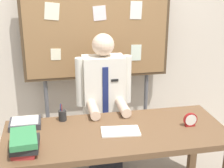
{
  "coord_description": "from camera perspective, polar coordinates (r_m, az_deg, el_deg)",
  "views": [
    {
      "loc": [
        -0.5,
        -2.33,
        1.99
      ],
      "look_at": [
        0.0,
        0.19,
        1.08
      ],
      "focal_mm": 51.57,
      "sensor_mm": 36.0,
      "label": 1
    }
  ],
  "objects": [
    {
      "name": "back_wall",
      "position": [
        3.62,
        -3.14,
        9.25
      ],
      "size": [
        6.4,
        0.08,
        2.7
      ],
      "primitive_type": "cube",
      "color": "beige",
      "rests_on": "ground_plane"
    },
    {
      "name": "desk",
      "position": [
        2.73,
        0.77,
        -9.91
      ],
      "size": [
        1.85,
        0.76,
        0.73
      ],
      "color": "brown",
      "rests_on": "ground_plane"
    },
    {
      "name": "person",
      "position": [
        3.26,
        -1.45,
        -4.41
      ],
      "size": [
        0.55,
        0.56,
        1.43
      ],
      "color": "#2D2D33",
      "rests_on": "ground_plane"
    },
    {
      "name": "bulletin_board",
      "position": [
        3.42,
        -2.65,
        8.61
      ],
      "size": [
        1.56,
        0.09,
        1.86
      ],
      "color": "#4C3823",
      "rests_on": "ground_plane"
    },
    {
      "name": "book_stack",
      "position": [
        2.46,
        -15.23,
        -10.05
      ],
      "size": [
        0.22,
        0.31,
        0.13
      ],
      "color": "#B22D2D",
      "rests_on": "desk"
    },
    {
      "name": "open_notebook",
      "position": [
        2.68,
        1.51,
        -8.38
      ],
      "size": [
        0.33,
        0.21,
        0.01
      ],
      "primitive_type": "cube",
      "rotation": [
        0.0,
        0.0,
        -0.1
      ],
      "color": "white",
      "rests_on": "desk"
    },
    {
      "name": "desk_clock",
      "position": [
        2.83,
        13.72,
        -6.24
      ],
      "size": [
        0.12,
        0.04,
        0.12
      ],
      "color": "maroon",
      "rests_on": "desk"
    },
    {
      "name": "pen_holder",
      "position": [
        2.89,
        -8.78,
        -5.51
      ],
      "size": [
        0.07,
        0.07,
        0.16
      ],
      "color": "#262626",
      "rests_on": "desk"
    },
    {
      "name": "paper_tray",
      "position": [
        2.86,
        -15.13,
        -6.72
      ],
      "size": [
        0.26,
        0.2,
        0.06
      ],
      "color": "#333338",
      "rests_on": "desk"
    }
  ]
}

